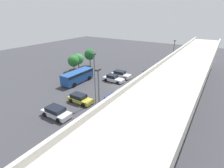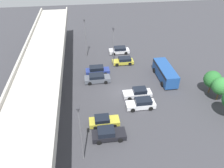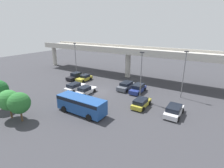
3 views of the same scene
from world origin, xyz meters
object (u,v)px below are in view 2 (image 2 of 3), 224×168
(parked_car_5, at_px, (97,70))
(tree_front_centre, at_px, (221,86))
(parked_car_1, at_px, (104,121))
(lamp_post_by_overpass, at_px, (81,131))
(parked_car_3, at_px, (138,93))
(parked_car_4, at_px, (97,78))
(lamp_post_mid_lot, at_px, (85,36))
(parked_car_2, at_px, (141,104))
(shuttle_bus, at_px, (165,72))
(parked_car_7, at_px, (119,50))
(lamp_post_near_aisle, at_px, (113,46))
(parked_car_0, at_px, (108,134))
(parked_car_6, at_px, (123,61))
(tree_front_right, at_px, (212,79))

(parked_car_5, height_order, tree_front_centre, tree_front_centre)
(parked_car_1, bearing_deg, lamp_post_by_overpass, -119.62)
(parked_car_3, bearing_deg, parked_car_4, -39.87)
(tree_front_centre, bearing_deg, lamp_post_mid_lot, 47.86)
(parked_car_2, bearing_deg, parked_car_1, 24.81)
(shuttle_bus, relative_size, tree_front_centre, 1.86)
(parked_car_7, xyz_separation_m, lamp_post_near_aisle, (-6.45, 2.38, 4.24))
(parked_car_2, xyz_separation_m, lamp_post_by_overpass, (-8.38, 9.41, 4.11))
(parked_car_1, height_order, lamp_post_by_overpass, lamp_post_by_overpass)
(parked_car_5, relative_size, tree_front_centre, 1.10)
(parked_car_0, distance_m, parked_car_7, 25.74)
(parked_car_5, distance_m, lamp_post_mid_lot, 9.00)
(parked_car_2, relative_size, parked_car_5, 1.00)
(parked_car_6, height_order, lamp_post_mid_lot, lamp_post_mid_lot)
(parked_car_4, height_order, shuttle_bus, shuttle_bus)
(parked_car_0, height_order, parked_car_4, parked_car_0)
(parked_car_1, xyz_separation_m, parked_car_5, (14.11, -0.28, 0.11))
(parked_car_0, xyz_separation_m, lamp_post_by_overpass, (-2.84, 3.40, 4.13))
(parked_car_5, bearing_deg, lamp_post_by_overpass, -99.81)
(parked_car_2, relative_size, shuttle_bus, 0.59)
(parked_car_0, xyz_separation_m, parked_car_5, (16.74, 0.02, 0.02))
(parked_car_6, distance_m, parked_car_7, 5.18)
(parked_car_7, height_order, tree_front_centre, tree_front_centre)
(parked_car_7, relative_size, tree_front_right, 1.10)
(parked_car_6, bearing_deg, parked_car_4, 44.50)
(parked_car_3, height_order, parked_car_4, parked_car_4)
(parked_car_1, relative_size, parked_car_6, 0.98)
(parked_car_6, relative_size, parked_car_7, 0.96)
(lamp_post_by_overpass, bearing_deg, parked_car_3, -40.17)
(parked_car_2, height_order, lamp_post_near_aisle, lamp_post_near_aisle)
(parked_car_4, xyz_separation_m, parked_car_7, (11.15, -6.08, -0.02))
(lamp_post_mid_lot, bearing_deg, lamp_post_near_aisle, -138.61)
(lamp_post_by_overpass, bearing_deg, parked_car_2, -48.31)
(parked_car_6, bearing_deg, parked_car_2, 90.83)
(lamp_post_near_aisle, height_order, lamp_post_mid_lot, lamp_post_near_aisle)
(parked_car_1, distance_m, lamp_post_mid_lot, 22.35)
(parked_car_5, xyz_separation_m, tree_front_right, (-8.93, -18.75, 1.95))
(parked_car_3, relative_size, shuttle_bus, 0.62)
(lamp_post_mid_lot, bearing_deg, lamp_post_by_overpass, 176.60)
(parked_car_4, bearing_deg, lamp_post_by_overpass, -100.54)
(tree_front_centre, bearing_deg, parked_car_7, 34.30)
(parked_car_3, distance_m, tree_front_centre, 13.29)
(tree_front_centre, height_order, tree_front_right, tree_front_centre)
(parked_car_3, bearing_deg, parked_car_1, 42.28)
(parked_car_1, bearing_deg, parked_car_3, 42.28)
(lamp_post_near_aisle, distance_m, lamp_post_by_overpass, 22.52)
(parked_car_5, bearing_deg, parked_car_4, -95.36)
(parked_car_3, xyz_separation_m, tree_front_centre, (-2.82, -12.82, 2.07))
(shuttle_bus, xyz_separation_m, tree_front_right, (-5.34, -6.23, 1.22))
(parked_car_5, xyz_separation_m, parked_car_6, (3.16, -5.82, -0.07))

